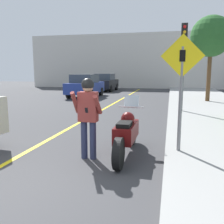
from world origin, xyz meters
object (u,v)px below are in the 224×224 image
(parked_car_blue, at_px, (85,85))
(parked_car_black, at_px, (105,82))
(motorcycle, at_px, (127,133))
(crossing_sign, at_px, (181,82))
(street_tree, at_px, (211,37))
(person_biker, at_px, (88,110))
(traffic_light, at_px, (184,51))

(parked_car_blue, xyz_separation_m, parked_car_black, (-0.08, 6.11, 0.00))
(motorcycle, xyz_separation_m, crossing_sign, (1.15, 0.15, 1.15))
(motorcycle, xyz_separation_m, street_tree, (3.10, 10.35, 3.35))
(person_biker, relative_size, parked_car_black, 0.42)
(motorcycle, distance_m, traffic_light, 6.68)
(crossing_sign, distance_m, parked_car_blue, 13.81)
(person_biker, distance_m, street_tree, 11.77)
(crossing_sign, xyz_separation_m, street_tree, (1.95, 10.20, 2.20))
(parked_car_black, bearing_deg, motorcycle, -73.81)
(person_biker, relative_size, traffic_light, 0.46)
(person_biker, distance_m, parked_car_black, 19.43)
(crossing_sign, xyz_separation_m, parked_car_blue, (-6.43, 12.20, -0.80))
(motorcycle, height_order, parked_car_blue, parked_car_blue)
(person_biker, relative_size, parked_car_blue, 0.42)
(person_biker, bearing_deg, traffic_light, 71.51)
(street_tree, distance_m, parked_car_blue, 9.12)
(crossing_sign, relative_size, parked_car_blue, 0.60)
(motorcycle, distance_m, parked_car_blue, 13.43)
(motorcycle, bearing_deg, crossing_sign, 7.41)
(street_tree, height_order, parked_car_black, street_tree)
(person_biker, relative_size, crossing_sign, 0.70)
(person_biker, xyz_separation_m, street_tree, (3.86, 10.77, 2.78))
(motorcycle, height_order, traffic_light, traffic_light)
(street_tree, bearing_deg, crossing_sign, -100.83)
(person_biker, distance_m, traffic_light, 7.10)
(crossing_sign, bearing_deg, parked_car_blue, 117.79)
(parked_car_blue, height_order, parked_car_black, same)
(crossing_sign, height_order, parked_car_blue, crossing_sign)
(person_biker, bearing_deg, parked_car_blue, 109.47)
(traffic_light, distance_m, street_tree, 4.68)
(motorcycle, relative_size, parked_car_black, 0.57)
(parked_car_blue, relative_size, parked_car_black, 1.00)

